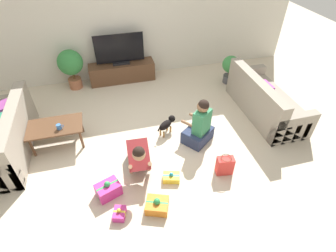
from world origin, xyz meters
The scene contains 18 objects.
ground_plane centered at (0.00, 0.00, 0.00)m, with size 16.00×16.00×0.00m, color beige.
wall_back centered at (0.00, 2.63, 1.30)m, with size 8.40×0.06×2.60m.
sofa_left centered at (-2.43, 0.42, 0.30)m, with size 0.82×1.93×0.82m.
sofa_right centered at (2.43, 0.28, 0.29)m, with size 0.82×1.93×0.82m.
coffee_table centered at (-1.59, 0.40, 0.37)m, with size 0.93×0.56×0.42m.
tv_console centered at (-0.19, 2.35, 0.23)m, with size 1.55×0.42×0.45m.
tv centered at (-0.19, 2.35, 0.77)m, with size 1.12×0.20×0.71m.
potted_plant_back_left centered at (-1.31, 2.30, 0.59)m, with size 0.56×0.56×0.93m.
potted_plant_corner_right centered at (2.29, 1.59, 0.41)m, with size 0.40×0.40×0.68m.
person_kneeling centered at (-0.30, -0.60, 0.34)m, with size 0.36×0.79×0.77m.
person_sitting centered at (0.87, -0.18, 0.34)m, with size 0.66×0.63×0.91m.
dog centered at (0.37, 0.18, 0.21)m, with size 0.41×0.32×0.31m.
gift_box_a centered at (-0.19, -1.38, 0.08)m, with size 0.39×0.37×0.22m.
gift_box_b centered at (-0.73, -1.36, 0.06)m, with size 0.22×0.25×0.16m.
gift_box_c centered at (-0.83, -0.95, 0.11)m, with size 0.41×0.36×0.28m.
gift_box_d centered at (0.14, -0.93, 0.05)m, with size 0.30×0.25×0.16m.
gift_bag_a centered at (1.01, -1.01, 0.16)m, with size 0.28×0.19×0.35m.
mug centered at (-1.50, 0.29, 0.46)m, with size 0.12×0.08×0.09m.
Camera 1 is at (-0.58, -3.45, 3.34)m, focal length 28.00 mm.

